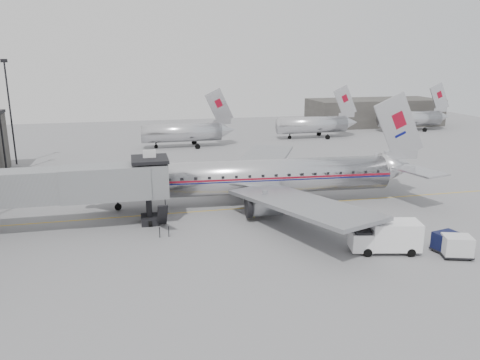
# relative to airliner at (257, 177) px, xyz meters

# --- Properties ---
(ground) EXTENTS (160.00, 160.00, 0.00)m
(ground) POSITION_rel_airliner_xyz_m (-2.43, -7.27, -3.00)
(ground) COLOR slate
(ground) RESTS_ON ground
(hangar) EXTENTS (30.00, 12.00, 6.00)m
(hangar) POSITION_rel_airliner_xyz_m (42.57, 52.73, -0.00)
(hangar) COLOR #393634
(hangar) RESTS_ON ground
(apron_line) EXTENTS (60.00, 0.15, 0.01)m
(apron_line) POSITION_rel_airliner_xyz_m (0.57, -1.27, -3.00)
(apron_line) COLOR gold
(apron_line) RESTS_ON ground
(jet_bridge) EXTENTS (21.00, 6.20, 7.10)m
(jet_bridge) POSITION_rel_airliner_xyz_m (-19.09, -3.60, 1.18)
(jet_bridge) COLOR slate
(jet_bridge) RESTS_ON ground
(distant_aircraft_near) EXTENTS (16.39, 3.20, 10.26)m
(distant_aircraft_near) POSITION_rel_airliner_xyz_m (-4.22, 34.73, -0.27)
(distant_aircraft_near) COLOR silver
(distant_aircraft_near) RESTS_ON ground
(distant_aircraft_mid) EXTENTS (16.39, 3.20, 10.26)m
(distant_aircraft_mid) POSITION_rel_airliner_xyz_m (21.78, 38.73, -0.27)
(distant_aircraft_mid) COLOR silver
(distant_aircraft_mid) RESTS_ON ground
(distant_aircraft_far) EXTENTS (16.39, 3.20, 10.26)m
(distant_aircraft_far) POSITION_rel_airliner_xyz_m (45.78, 42.73, -0.27)
(distant_aircraft_far) COLOR silver
(distant_aircraft_far) RESTS_ON ground
(airliner) EXTENTS (37.75, 34.88, 11.94)m
(airliner) POSITION_rel_airliner_xyz_m (0.00, 0.00, 0.00)
(airliner) COLOR silver
(airliner) RESTS_ON ground
(service_van) EXTENTS (5.90, 3.33, 2.62)m
(service_van) POSITION_rel_airliner_xyz_m (6.80, -15.03, -1.63)
(service_van) COLOR white
(service_van) RESTS_ON ground
(baggage_cart_navy) EXTENTS (2.36, 1.98, 1.63)m
(baggage_cart_navy) POSITION_rel_airliner_xyz_m (11.73, -16.06, -2.14)
(baggage_cart_navy) COLOR black
(baggage_cart_navy) RESTS_ON ground
(baggage_cart_white) EXTENTS (2.69, 2.34, 1.78)m
(baggage_cart_white) POSITION_rel_airliner_xyz_m (11.80, -17.27, -2.05)
(baggage_cart_white) COLOR silver
(baggage_cart_white) RESTS_ON ground
(ramp_worker) EXTENTS (0.75, 0.52, 1.96)m
(ramp_worker) POSITION_rel_airliner_xyz_m (-1.64, -4.27, -2.02)
(ramp_worker) COLOR yellow
(ramp_worker) RESTS_ON ground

